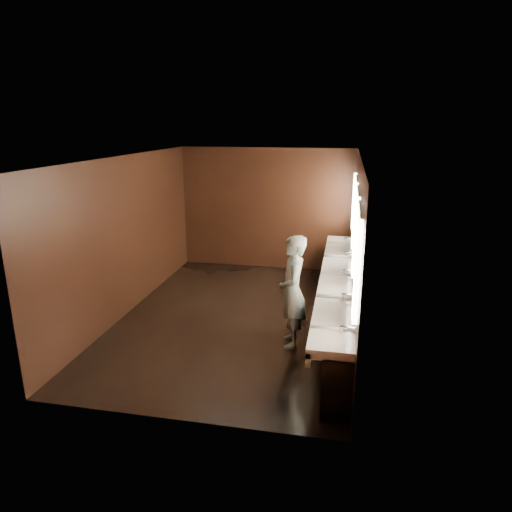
{
  "coord_description": "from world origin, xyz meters",
  "views": [
    {
      "loc": [
        1.8,
        -7.31,
        3.36
      ],
      "look_at": [
        0.35,
        0.0,
        1.15
      ],
      "focal_mm": 32.0,
      "sensor_mm": 36.0,
      "label": 1
    }
  ],
  "objects": [
    {
      "name": "person",
      "position": [
        1.08,
        -0.84,
        0.88
      ],
      "size": [
        0.52,
        0.7,
        1.75
      ],
      "primitive_type": "imported",
      "rotation": [
        0.0,
        0.0,
        -1.41
      ],
      "color": "#9BCDE7",
      "rests_on": "floor"
    },
    {
      "name": "ceiling",
      "position": [
        0.0,
        0.0,
        2.8
      ],
      "size": [
        4.0,
        6.0,
        0.02
      ],
      "primitive_type": "cube",
      "color": "#2D2D2B",
      "rests_on": "wall_back"
    },
    {
      "name": "sink_counter",
      "position": [
        1.79,
        0.0,
        0.5
      ],
      "size": [
        0.55,
        5.4,
        1.01
      ],
      "color": "black",
      "rests_on": "floor"
    },
    {
      "name": "trash_bin",
      "position": [
        1.58,
        -0.2,
        0.27
      ],
      "size": [
        0.39,
        0.39,
        0.53
      ],
      "primitive_type": "cylinder",
      "rotation": [
        0.0,
        0.0,
        -0.14
      ],
      "color": "black",
      "rests_on": "floor"
    },
    {
      "name": "floor",
      "position": [
        0.0,
        0.0,
        0.0
      ],
      "size": [
        6.0,
        6.0,
        0.0
      ],
      "primitive_type": "plane",
      "color": "black",
      "rests_on": "ground"
    },
    {
      "name": "wall_back",
      "position": [
        0.0,
        3.0,
        1.4
      ],
      "size": [
        4.0,
        0.02,
        2.8
      ],
      "primitive_type": "cube",
      "color": "black",
      "rests_on": "floor"
    },
    {
      "name": "mirror_band",
      "position": [
        1.98,
        -0.0,
        1.75
      ],
      "size": [
        0.06,
        5.03,
        1.15
      ],
      "color": "#FAE8CA",
      "rests_on": "wall_right"
    },
    {
      "name": "wall_left",
      "position": [
        -2.0,
        0.0,
        1.4
      ],
      "size": [
        0.02,
        6.0,
        2.8
      ],
      "primitive_type": "cube",
      "color": "black",
      "rests_on": "floor"
    },
    {
      "name": "wall_front",
      "position": [
        0.0,
        -3.0,
        1.4
      ],
      "size": [
        4.0,
        0.02,
        2.8
      ],
      "primitive_type": "cube",
      "color": "black",
      "rests_on": "floor"
    },
    {
      "name": "wall_right",
      "position": [
        2.0,
        0.0,
        1.4
      ],
      "size": [
        0.02,
        6.0,
        2.8
      ],
      "primitive_type": "cube",
      "color": "black",
      "rests_on": "floor"
    }
  ]
}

